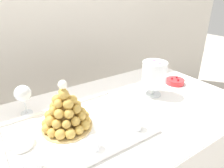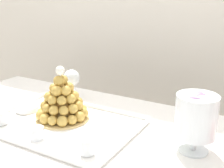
# 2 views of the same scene
# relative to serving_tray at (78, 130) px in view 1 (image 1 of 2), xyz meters

# --- Properties ---
(backdrop_wall) EXTENTS (4.80, 0.10, 2.50)m
(backdrop_wall) POSITION_rel_serving_tray_xyz_m (0.11, 1.05, 0.49)
(backdrop_wall) COLOR silver
(backdrop_wall) RESTS_ON ground_plane
(buffet_table) EXTENTS (1.70, 0.83, 0.76)m
(buffet_table) POSITION_rel_serving_tray_xyz_m (0.11, 0.03, -0.10)
(buffet_table) COLOR brown
(buffet_table) RESTS_ON ground_plane
(serving_tray) EXTENTS (0.61, 0.44, 0.02)m
(serving_tray) POSITION_rel_serving_tray_xyz_m (0.00, 0.00, 0.00)
(serving_tray) COLOR white
(serving_tray) RESTS_ON buffet_table
(croquembouche) EXTENTS (0.23, 0.23, 0.24)m
(croquembouche) POSITION_rel_serving_tray_xyz_m (-0.03, 0.04, 0.09)
(croquembouche) COLOR tan
(croquembouche) RESTS_ON serving_tray
(dessert_cup_left) EXTENTS (0.06, 0.06, 0.05)m
(dessert_cup_left) POSITION_rel_serving_tray_xyz_m (-0.23, -0.12, 0.03)
(dessert_cup_left) COLOR silver
(dessert_cup_left) RESTS_ON serving_tray
(dessert_cup_mid_left) EXTENTS (0.05, 0.05, 0.05)m
(dessert_cup_mid_left) POSITION_rel_serving_tray_xyz_m (-0.00, -0.15, 0.02)
(dessert_cup_mid_left) COLOR silver
(dessert_cup_mid_left) RESTS_ON serving_tray
(dessert_cup_centre) EXTENTS (0.05, 0.05, 0.06)m
(dessert_cup_centre) POSITION_rel_serving_tray_xyz_m (0.22, -0.14, 0.03)
(dessert_cup_centre) COLOR silver
(dessert_cup_centre) RESTS_ON serving_tray
(creme_brulee_ramekin) EXTENTS (0.10, 0.10, 0.02)m
(creme_brulee_ramekin) POSITION_rel_serving_tray_xyz_m (-0.23, 0.03, 0.02)
(creme_brulee_ramekin) COLOR white
(creme_brulee_ramekin) RESTS_ON serving_tray
(macaron_goblet) EXTENTS (0.14, 0.14, 0.22)m
(macaron_goblet) POSITION_rel_serving_tray_xyz_m (0.53, 0.07, 0.13)
(macaron_goblet) COLOR white
(macaron_goblet) RESTS_ON buffet_table
(fruit_tart_plate) EXTENTS (0.21, 0.21, 0.05)m
(fruit_tart_plate) POSITION_rel_serving_tray_xyz_m (0.75, 0.09, 0.01)
(fruit_tart_plate) COLOR white
(fruit_tart_plate) RESTS_ON buffet_table
(wine_glass) EXTENTS (0.08, 0.08, 0.16)m
(wine_glass) POSITION_rel_serving_tray_xyz_m (-0.16, 0.28, 0.11)
(wine_glass) COLOR silver
(wine_glass) RESTS_ON buffet_table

